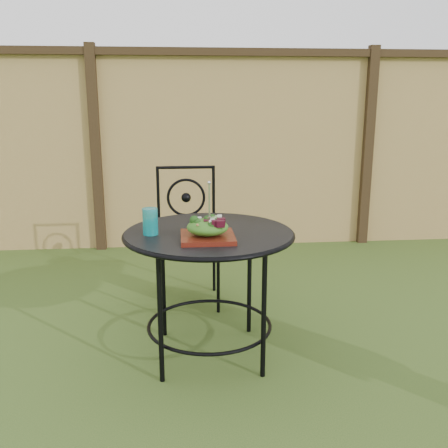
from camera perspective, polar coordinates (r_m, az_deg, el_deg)
name	(u,v)px	position (r m, az deg, el deg)	size (l,w,h in m)	color
ground	(276,350)	(3.00, 5.91, -14.09)	(60.00, 60.00, 0.00)	#294917
fence	(234,149)	(4.84, 1.21, 8.56)	(8.00, 0.12, 1.90)	#E0BA6E
patio_table	(209,256)	(2.71, -1.73, -3.67)	(0.92, 0.92, 0.72)	black
patio_chair	(187,232)	(3.53, -4.25, -0.91)	(0.46, 0.46, 0.95)	black
salad_plate	(208,237)	(2.52, -1.88, -1.50)	(0.27, 0.27, 0.02)	#480A0D
salad	(208,227)	(2.51, -1.89, -0.36)	(0.21, 0.21, 0.08)	#235614
fork	(209,202)	(2.48, -1.69, 2.56)	(0.01, 0.01, 0.18)	silver
drinking_glass	(150,221)	(2.62, -8.43, 0.29)	(0.08, 0.08, 0.14)	#0C8E92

